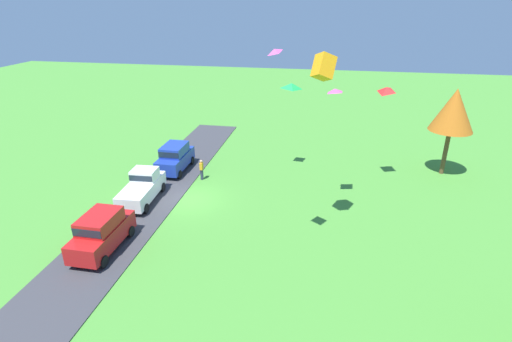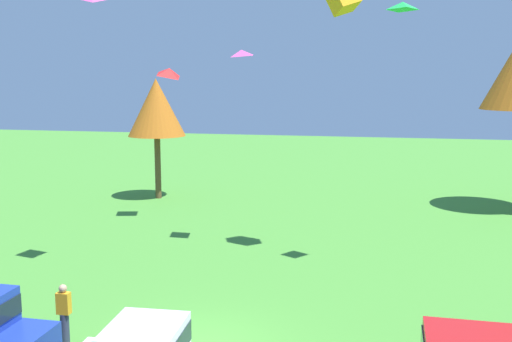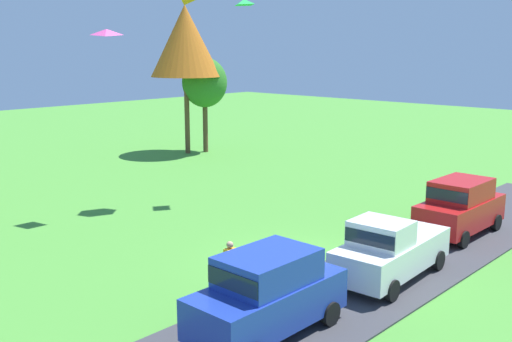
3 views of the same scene
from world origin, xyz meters
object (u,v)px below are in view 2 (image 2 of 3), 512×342
Objects in this scene: person_watching_sky at (64,314)px; kite_diamond_over_trees at (241,53)px; kite_diamond_high_left at (403,6)px; kite_diamond_high_right at (170,72)px; tree_center_back at (156,108)px.

kite_diamond_over_trees reaches higher than person_watching_sky.
kite_diamond_high_left is at bearing -18.95° from kite_diamond_over_trees.
tree_center_back is at bearing 117.64° from kite_diamond_high_right.
kite_diamond_high_left is (13.77, -11.62, 4.25)m from tree_center_back.
kite_diamond_high_left is (10.76, -5.87, 2.20)m from kite_diamond_high_right.
tree_center_back is at bearing 128.37° from kite_diamond_over_trees.
tree_center_back is 12.39m from kite_diamond_over_trees.
person_watching_sky is at bearing -75.82° from tree_center_back.
person_watching_sky is at bearing -138.19° from kite_diamond_high_left.
tree_center_back is 6.81× the size of kite_diamond_high_right.
tree_center_back is at bearing 139.84° from kite_diamond_high_left.
kite_diamond_over_trees reaches higher than kite_diamond_high_right.
tree_center_back is 8.47× the size of kite_diamond_high_left.
tree_center_back is 6.81m from kite_diamond_high_right.
kite_diamond_high_right is at bearing -62.36° from tree_center_back.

